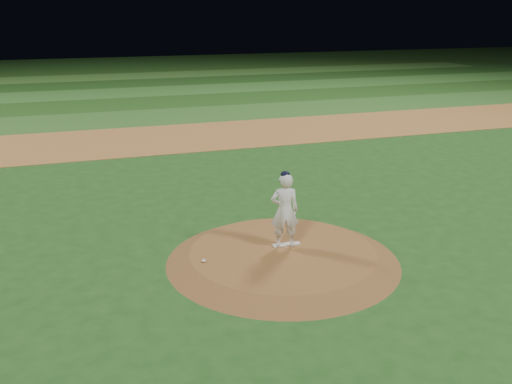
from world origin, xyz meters
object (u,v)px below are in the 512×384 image
pitchers_mound (283,256)px  rosin_bag (204,261)px  pitching_rubber (286,244)px  pitcher_on_mound (285,210)px

pitchers_mound → rosin_bag: bearing=179.8°
rosin_bag → pitchers_mound: bearing=-0.2°
pitchers_mound → pitching_rubber: size_ratio=8.20×
rosin_bag → pitcher_on_mound: bearing=7.0°
pitchers_mound → rosin_bag: (-1.91, 0.01, 0.15)m
pitching_rubber → pitcher_on_mound: size_ratio=0.36×
pitchers_mound → pitching_rubber: (0.21, 0.31, 0.14)m
pitchers_mound → rosin_bag: rosin_bag is taller
pitching_rubber → pitcher_on_mound: bearing=-145.0°
pitching_rubber → pitcher_on_mound: 0.91m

